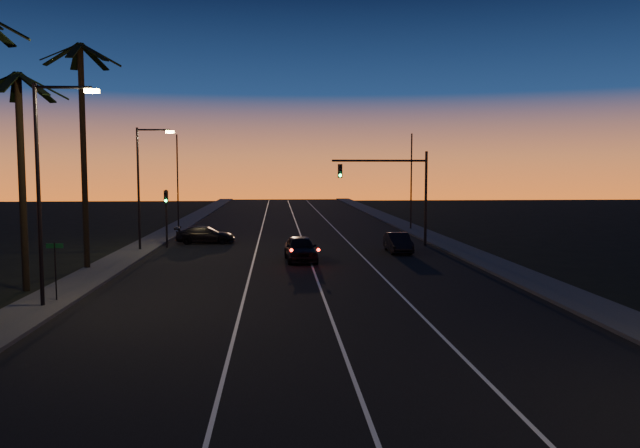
{
  "coord_description": "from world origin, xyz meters",
  "views": [
    {
      "loc": [
        -1.53,
        -5.52,
        5.59
      ],
      "look_at": [
        0.28,
        20.51,
        3.34
      ],
      "focal_mm": 35.0,
      "sensor_mm": 36.0,
      "label": 1
    }
  ],
  "objects": [
    {
      "name": "road",
      "position": [
        0.0,
        30.0,
        0.01
      ],
      "size": [
        20.0,
        170.0,
        0.01
      ],
      "primitive_type": "cube",
      "color": "black",
      "rests_on": "ground"
    },
    {
      "name": "sidewalk_left",
      "position": [
        -11.2,
        30.0,
        0.08
      ],
      "size": [
        2.4,
        170.0,
        0.16
      ],
      "primitive_type": "cube",
      "color": "#353532",
      "rests_on": "ground"
    },
    {
      "name": "sidewalk_right",
      "position": [
        11.2,
        30.0,
        0.08
      ],
      "size": [
        2.4,
        170.0,
        0.16
      ],
      "primitive_type": "cube",
      "color": "#353532",
      "rests_on": "ground"
    },
    {
      "name": "lane_stripe_left",
      "position": [
        -3.0,
        30.0,
        0.02
      ],
      "size": [
        0.12,
        160.0,
        0.01
      ],
      "primitive_type": "cube",
      "color": "silver",
      "rests_on": "road"
    },
    {
      "name": "lane_stripe_mid",
      "position": [
        0.5,
        30.0,
        0.02
      ],
      "size": [
        0.12,
        160.0,
        0.01
      ],
      "primitive_type": "cube",
      "color": "silver",
      "rests_on": "road"
    },
    {
      "name": "lane_stripe_right",
      "position": [
        4.0,
        30.0,
        0.02
      ],
      "size": [
        0.12,
        160.0,
        0.01
      ],
      "primitive_type": "cube",
      "color": "silver",
      "rests_on": "road"
    },
    {
      "name": "palm_mid",
      "position": [
        -13.2,
        24.0,
        6.25
      ],
      "size": [
        4.25,
        4.16,
        10.03
      ],
      "color": "black",
      "rests_on": "ground"
    },
    {
      "name": "palm_far",
      "position": [
        -12.2,
        30.0,
        7.61
      ],
      "size": [
        4.25,
        4.16,
        12.53
      ],
      "color": "black",
      "rests_on": "ground"
    },
    {
      "name": "streetlight_left_near",
      "position": [
        -10.7,
        20.0,
        5.32
      ],
      "size": [
        2.55,
        0.26,
        9.0
      ],
      "color": "black",
      "rests_on": "ground"
    },
    {
      "name": "streetlight_left_far",
      "position": [
        -10.69,
        38.0,
        5.06
      ],
      "size": [
        2.55,
        0.26,
        8.5
      ],
      "color": "black",
      "rests_on": "ground"
    },
    {
      "name": "street_sign",
      "position": [
        -10.8,
        21.0,
        1.66
      ],
      "size": [
        0.7,
        0.06,
        2.6
      ],
      "color": "black",
      "rests_on": "ground"
    },
    {
      "name": "signal_mast",
      "position": [
        7.14,
        39.99,
        4.78
      ],
      "size": [
        7.1,
        0.41,
        7.0
      ],
      "color": "black",
      "rests_on": "ground"
    },
    {
      "name": "signal_post",
      "position": [
        -9.5,
        39.98,
        2.89
      ],
      "size": [
        0.28,
        0.37,
        4.2
      ],
      "color": "black",
      "rests_on": "ground"
    },
    {
      "name": "far_pole_left",
      "position": [
        -11.0,
        55.0,
        4.5
      ],
      "size": [
        0.14,
        0.14,
        9.0
      ],
      "primitive_type": "cylinder",
      "color": "black",
      "rests_on": "ground"
    },
    {
      "name": "far_pole_right",
      "position": [
        11.0,
        52.0,
        4.5
      ],
      "size": [
        0.14,
        0.14,
        9.0
      ],
      "primitive_type": "cylinder",
      "color": "black",
      "rests_on": "ground"
    },
    {
      "name": "lead_car",
      "position": [
        -0.09,
        32.62,
        0.79
      ],
      "size": [
        2.09,
        5.18,
        1.55
      ],
      "color": "black",
      "rests_on": "road"
    },
    {
      "name": "right_car",
      "position": [
        6.7,
        36.19,
        0.67
      ],
      "size": [
        1.42,
        4.03,
        1.32
      ],
      "color": "black",
      "rests_on": "road"
    },
    {
      "name": "cross_car",
      "position": [
        -7.02,
        42.45,
        0.67
      ],
      "size": [
        4.55,
        1.91,
        1.31
      ],
      "color": "black",
      "rests_on": "road"
    }
  ]
}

